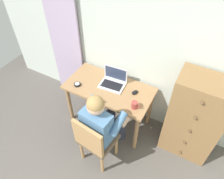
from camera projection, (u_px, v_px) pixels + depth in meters
The scene contains 10 objects.
wall_back at pixel (142, 47), 2.69m from camera, with size 4.80×0.05×2.50m, color silver.
curtain_panel at pixel (64, 37), 3.16m from camera, with size 0.56×0.03×2.17m, color #B29EBC.
desk at pixel (109, 93), 2.99m from camera, with size 1.21×0.62×0.73m.
dresser at pixel (194, 118), 2.66m from camera, with size 0.64×0.44×1.26m.
chair at pixel (95, 140), 2.61m from camera, with size 0.46×0.45×0.87m.
person_seated at pixel (103, 121), 2.59m from camera, with size 0.57×0.61×1.18m.
laptop at pixel (113, 81), 2.93m from camera, with size 0.36×0.28×0.24m.
computer_mouse at pixel (135, 92), 2.82m from camera, with size 0.06×0.10×0.03m, color black.
desk_clock at pixel (77, 84), 2.93m from camera, with size 0.09×0.09×0.03m.
coffee_mug at pixel (135, 105), 2.62m from camera, with size 0.12×0.08×0.09m.
Camera 1 is at (0.76, 0.02, 2.77)m, focal length 34.04 mm.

